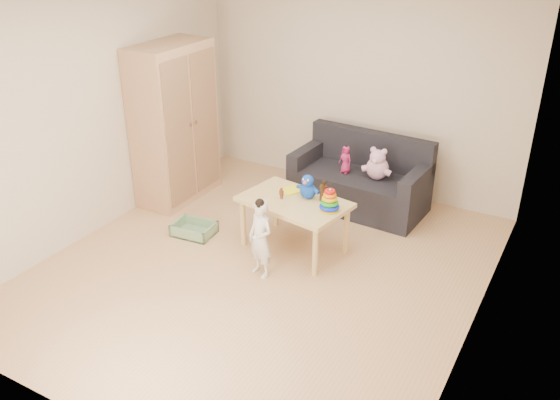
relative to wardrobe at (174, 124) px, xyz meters
The scene contains 13 objects.
room 1.99m from the wardrobe, 27.60° to the right, with size 4.50×4.50×4.50m.
wardrobe is the anchor object (origin of this frame).
sofa 2.29m from the wardrobe, 21.10° to the left, with size 1.53×0.76×0.43m, color black.
play_table 1.98m from the wardrobe, 13.16° to the right, with size 1.06×0.67×0.56m, color #DBB878.
storage_bin 1.33m from the wardrobe, 43.45° to the right, with size 0.43×0.32×0.13m, color gray, non-canonical shape.
toddler 2.11m from the wardrobe, 29.69° to the right, with size 0.28×0.19×0.77m, color white.
pink_bear 2.39m from the wardrobe, 18.47° to the left, with size 0.27×0.24×0.31m, color #EBADD2, non-canonical shape.
doll 2.03m from the wardrobe, 21.32° to the left, with size 0.16×0.11×0.32m, color #C12465.
ring_stacker 2.28m from the wardrobe, 11.63° to the right, with size 0.20×0.20×0.23m.
brown_bottle 2.11m from the wardrobe, ahead, with size 0.07×0.07×0.22m.
blue_plush 1.95m from the wardrobe, ahead, with size 0.21×0.17×0.26m, color blue, non-canonical shape.
wooden_figure 1.78m from the wardrobe, 15.26° to the right, with size 0.05×0.04×0.12m, color brown, non-canonical shape.
yellow_book 1.74m from the wardrobe, ahead, with size 0.19×0.19×0.01m, color #FFFC1A.
Camera 1 is at (2.57, -4.22, 3.18)m, focal length 38.00 mm.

